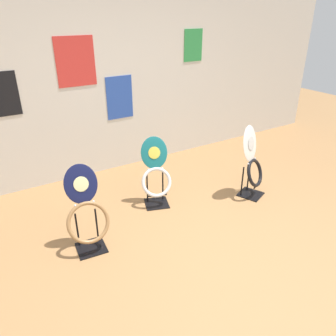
# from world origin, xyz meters

# --- Properties ---
(ground_plane) EXTENTS (14.00, 14.00, 0.00)m
(ground_plane) POSITION_xyz_m (0.00, 0.00, 0.00)
(ground_plane) COLOR #A37547
(wall_back) EXTENTS (8.00, 0.07, 2.60)m
(wall_back) POSITION_xyz_m (-0.00, 2.49, 1.30)
(wall_back) COLOR silver
(wall_back) RESTS_ON ground_plane
(toilet_seat_display_navy_moon) EXTENTS (0.43, 0.36, 0.86)m
(toilet_seat_display_navy_moon) POSITION_xyz_m (-1.05, 0.87, 0.39)
(toilet_seat_display_navy_moon) COLOR black
(toilet_seat_display_navy_moon) RESTS_ON ground_plane
(toilet_seat_display_white_plain) EXTENTS (0.44, 0.39, 0.92)m
(toilet_seat_display_white_plain) POSITION_xyz_m (1.06, 0.80, 0.45)
(toilet_seat_display_white_plain) COLOR black
(toilet_seat_display_white_plain) RESTS_ON ground_plane
(toilet_seat_display_teal_sax) EXTENTS (0.42, 0.40, 0.83)m
(toilet_seat_display_teal_sax) POSITION_xyz_m (-0.07, 1.24, 0.38)
(toilet_seat_display_teal_sax) COLOR black
(toilet_seat_display_teal_sax) RESTS_ON ground_plane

